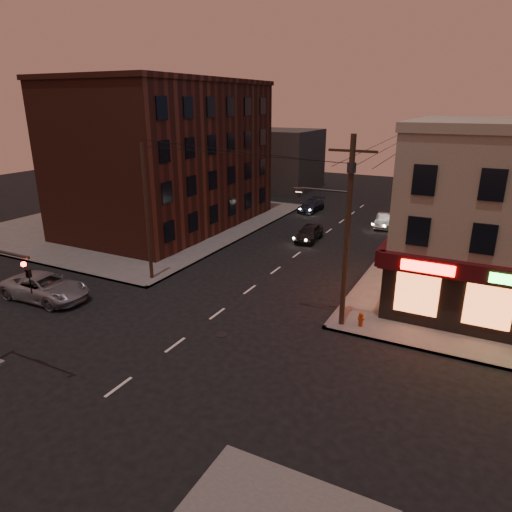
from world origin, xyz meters
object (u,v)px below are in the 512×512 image
Objects in this scene: suv_cross at (45,287)px; fire_hydrant at (361,319)px; sedan_near at (309,233)px; sedan_far at (311,206)px; sedan_mid at (384,221)px.

suv_cross is 7.16× the size of fire_hydrant.
suv_cross is 18.96m from fire_hydrant.
suv_cross is at bearing -164.58° from fire_hydrant.
sedan_near is 0.93× the size of sedan_far.
fire_hydrant is at bearing -76.26° from suv_cross.
sedan_mid is 4.95× the size of fire_hydrant.
sedan_mid is 22.04m from fire_hydrant.
suv_cross is 21.63m from sedan_near.
suv_cross is at bearing -122.11° from sedan_mid.
sedan_far is at bearing 157.08° from sedan_mid.
sedan_near is 11.37m from sedan_far.
suv_cross reaches higher than sedan_near.
sedan_far is 27.69m from fire_hydrant.
suv_cross is 30.60m from sedan_mid.
sedan_far is (-8.68, 3.10, -0.00)m from sedan_mid.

